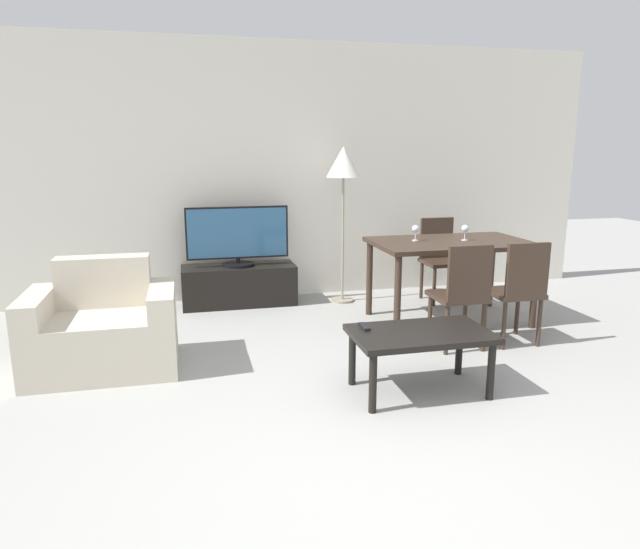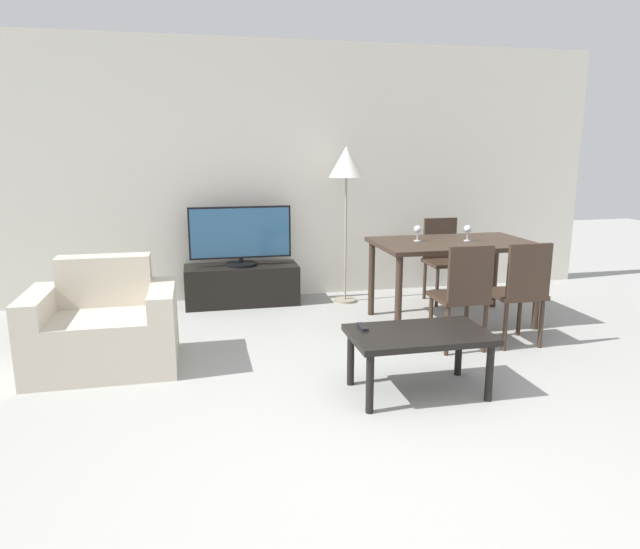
{
  "view_description": "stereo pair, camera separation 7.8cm",
  "coord_description": "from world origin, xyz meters",
  "px_view_note": "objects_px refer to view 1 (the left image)",
  "views": [
    {
      "loc": [
        -0.89,
        -2.3,
        1.62
      ],
      "look_at": [
        0.11,
        1.9,
        0.65
      ],
      "focal_mm": 32.0,
      "sensor_mm": 36.0,
      "label": 1
    },
    {
      "loc": [
        -0.82,
        -2.32,
        1.62
      ],
      "look_at": [
        0.11,
        1.9,
        0.65
      ],
      "focal_mm": 32.0,
      "sensor_mm": 36.0,
      "label": 2
    }
  ],
  "objects_px": {
    "remote_primary": "(364,327)",
    "tv_stand": "(239,285)",
    "floor_lamp": "(343,168)",
    "coffee_table": "(420,339)",
    "dining_chair_far": "(440,255)",
    "dining_chair_near_right": "(519,288)",
    "wine_glass_left": "(415,230)",
    "tv": "(238,236)",
    "dining_table": "(451,250)",
    "dining_chair_near": "(462,291)",
    "wine_glass_center": "(465,230)",
    "armchair": "(103,330)"
  },
  "relations": [
    {
      "from": "remote_primary",
      "to": "tv_stand",
      "type": "bearing_deg",
      "value": 104.69
    },
    {
      "from": "floor_lamp",
      "to": "coffee_table",
      "type": "bearing_deg",
      "value": -93.05
    },
    {
      "from": "dining_chair_far",
      "to": "dining_chair_near_right",
      "type": "xyz_separation_m",
      "value": [
        0.0,
        -1.49,
        0.0
      ]
    },
    {
      "from": "dining_chair_far",
      "to": "wine_glass_left",
      "type": "relative_size",
      "value": 6.01
    },
    {
      "from": "tv",
      "to": "dining_table",
      "type": "xyz_separation_m",
      "value": [
        1.87,
        -1.05,
        -0.04
      ]
    },
    {
      "from": "wine_glass_left",
      "to": "tv",
      "type": "bearing_deg",
      "value": 147.77
    },
    {
      "from": "dining_chair_near",
      "to": "dining_table",
      "type": "bearing_deg",
      "value": 71.35
    },
    {
      "from": "dining_chair_near",
      "to": "wine_glass_left",
      "type": "height_order",
      "value": "wine_glass_left"
    },
    {
      "from": "tv",
      "to": "dining_table",
      "type": "height_order",
      "value": "tv"
    },
    {
      "from": "wine_glass_left",
      "to": "wine_glass_center",
      "type": "height_order",
      "value": "same"
    },
    {
      "from": "wine_glass_center",
      "to": "dining_chair_near_right",
      "type": "bearing_deg",
      "value": -80.78
    },
    {
      "from": "remote_primary",
      "to": "wine_glass_center",
      "type": "bearing_deg",
      "value": 42.87
    },
    {
      "from": "coffee_table",
      "to": "dining_chair_near",
      "type": "relative_size",
      "value": 1.05
    },
    {
      "from": "dining_chair_far",
      "to": "tv",
      "type": "bearing_deg",
      "value": 171.8
    },
    {
      "from": "tv_stand",
      "to": "wine_glass_center",
      "type": "bearing_deg",
      "value": -27.97
    },
    {
      "from": "tv_stand",
      "to": "wine_glass_left",
      "type": "bearing_deg",
      "value": -32.29
    },
    {
      "from": "wine_glass_center",
      "to": "tv",
      "type": "bearing_deg",
      "value": 152.08
    },
    {
      "from": "tv_stand",
      "to": "coffee_table",
      "type": "bearing_deg",
      "value": -68.95
    },
    {
      "from": "tv_stand",
      "to": "armchair",
      "type": "bearing_deg",
      "value": -126.54
    },
    {
      "from": "wine_glass_left",
      "to": "dining_chair_near_right",
      "type": "bearing_deg",
      "value": -55.1
    },
    {
      "from": "armchair",
      "to": "remote_primary",
      "type": "bearing_deg",
      "value": -24.26
    },
    {
      "from": "dining_chair_near",
      "to": "wine_glass_center",
      "type": "bearing_deg",
      "value": 62.53
    },
    {
      "from": "floor_lamp",
      "to": "dining_table",
      "type": "bearing_deg",
      "value": -49.62
    },
    {
      "from": "tv_stand",
      "to": "floor_lamp",
      "type": "distance_m",
      "value": 1.62
    },
    {
      "from": "armchair",
      "to": "dining_chair_near_right",
      "type": "distance_m",
      "value": 3.28
    },
    {
      "from": "coffee_table",
      "to": "dining_chair_near",
      "type": "distance_m",
      "value": 0.96
    },
    {
      "from": "dining_chair_far",
      "to": "remote_primary",
      "type": "distance_m",
      "value": 2.53
    },
    {
      "from": "dining_table",
      "to": "tv_stand",
      "type": "bearing_deg",
      "value": 150.55
    },
    {
      "from": "dining_chair_near",
      "to": "floor_lamp",
      "type": "height_order",
      "value": "floor_lamp"
    },
    {
      "from": "wine_glass_center",
      "to": "remote_primary",
      "type": "bearing_deg",
      "value": -137.13
    },
    {
      "from": "tv",
      "to": "dining_chair_far",
      "type": "relative_size",
      "value": 1.19
    },
    {
      "from": "coffee_table",
      "to": "dining_table",
      "type": "xyz_separation_m",
      "value": [
        0.91,
        1.44,
        0.31
      ]
    },
    {
      "from": "wine_glass_center",
      "to": "coffee_table",
      "type": "bearing_deg",
      "value": -125.93
    },
    {
      "from": "armchair",
      "to": "dining_chair_near",
      "type": "distance_m",
      "value": 2.78
    },
    {
      "from": "dining_table",
      "to": "remote_primary",
      "type": "height_order",
      "value": "dining_table"
    },
    {
      "from": "tv_stand",
      "to": "dining_chair_near",
      "type": "height_order",
      "value": "dining_chair_near"
    },
    {
      "from": "dining_chair_far",
      "to": "floor_lamp",
      "type": "xyz_separation_m",
      "value": [
        -1.03,
        0.17,
        0.92
      ]
    },
    {
      "from": "remote_primary",
      "to": "wine_glass_left",
      "type": "height_order",
      "value": "wine_glass_left"
    },
    {
      "from": "dining_chair_near_right",
      "to": "floor_lamp",
      "type": "bearing_deg",
      "value": 121.82
    },
    {
      "from": "dining_chair_near",
      "to": "dining_chair_far",
      "type": "bearing_deg",
      "value": 71.35
    },
    {
      "from": "remote_primary",
      "to": "wine_glass_left",
      "type": "xyz_separation_m",
      "value": [
        0.93,
        1.37,
        0.43
      ]
    },
    {
      "from": "remote_primary",
      "to": "wine_glass_center",
      "type": "relative_size",
      "value": 1.03
    },
    {
      "from": "armchair",
      "to": "dining_table",
      "type": "xyz_separation_m",
      "value": [
        3.01,
        0.5,
        0.39
      ]
    },
    {
      "from": "coffee_table",
      "to": "remote_primary",
      "type": "relative_size",
      "value": 6.11
    },
    {
      "from": "coffee_table",
      "to": "wine_glass_center",
      "type": "height_order",
      "value": "wine_glass_center"
    },
    {
      "from": "floor_lamp",
      "to": "dining_chair_near",
      "type": "bearing_deg",
      "value": -72.37
    },
    {
      "from": "coffee_table",
      "to": "dining_table",
      "type": "height_order",
      "value": "dining_table"
    },
    {
      "from": "remote_primary",
      "to": "wine_glass_left",
      "type": "relative_size",
      "value": 1.03
    },
    {
      "from": "dining_chair_far",
      "to": "dining_chair_near_right",
      "type": "height_order",
      "value": "same"
    },
    {
      "from": "armchair",
      "to": "wine_glass_left",
      "type": "bearing_deg",
      "value": 12.06
    }
  ]
}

